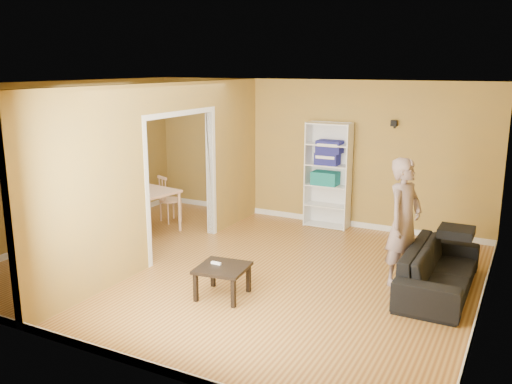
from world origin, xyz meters
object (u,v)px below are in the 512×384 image
at_px(dining_table, 143,194).
at_px(chair_left, 105,199).
at_px(chair_far, 170,199).
at_px(bookshelf, 329,175).
at_px(sofa, 440,263).
at_px(person, 404,211).
at_px(chair_near, 121,213).
at_px(coffee_table, 223,271).

bearing_deg(dining_table, chair_left, -176.53).
bearing_deg(chair_far, bookshelf, -133.95).
xyz_separation_m(bookshelf, dining_table, (-2.78, -1.76, -0.28)).
height_order(sofa, bookshelf, bookshelf).
bearing_deg(chair_left, sofa, 104.29).
xyz_separation_m(person, dining_table, (-4.57, 0.32, -0.34)).
bearing_deg(chair_near, chair_left, 126.76).
relative_size(bookshelf, coffee_table, 3.12).
height_order(bookshelf, chair_left, bookshelf).
xyz_separation_m(dining_table, chair_far, (0.10, 0.65, -0.22)).
bearing_deg(dining_table, sofa, -3.98).
xyz_separation_m(chair_near, chair_far, (0.05, 1.30, -0.03)).
distance_m(person, chair_far, 4.60).
xyz_separation_m(bookshelf, chair_left, (-3.61, -1.81, -0.46)).
height_order(chair_left, chair_near, chair_left).
distance_m(bookshelf, dining_table, 3.30).
bearing_deg(chair_near, sofa, -15.51).
bearing_deg(person, sofa, -75.44).
relative_size(sofa, chair_left, 2.08).
relative_size(dining_table, chair_left, 1.22).
bearing_deg(sofa, coffee_table, 121.48).
relative_size(dining_table, chair_far, 1.34).
relative_size(bookshelf, dining_table, 1.60).
relative_size(sofa, chair_near, 2.13).
height_order(bookshelf, dining_table, bookshelf).
height_order(dining_table, chair_left, chair_left).
relative_size(coffee_table, chair_left, 0.63).
xyz_separation_m(person, coffee_table, (-1.88, -1.47, -0.65)).
bearing_deg(bookshelf, dining_table, -147.72).
relative_size(bookshelf, chair_left, 1.95).
xyz_separation_m(bookshelf, coffee_table, (-0.09, -3.55, -0.60)).
bearing_deg(coffee_table, dining_table, 146.23).
relative_size(person, chair_far, 2.26).
xyz_separation_m(sofa, dining_table, (-5.06, 0.35, 0.28)).
distance_m(person, coffee_table, 2.48).
bearing_deg(chair_left, chair_far, 144.21).
relative_size(bookshelf, chair_far, 2.13).
xyz_separation_m(dining_table, chair_left, (-0.83, -0.05, -0.18)).
relative_size(sofa, person, 1.01).
xyz_separation_m(bookshelf, chair_far, (-2.68, -1.10, -0.50)).
relative_size(sofa, coffee_table, 3.32).
relative_size(sofa, chair_far, 2.27).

